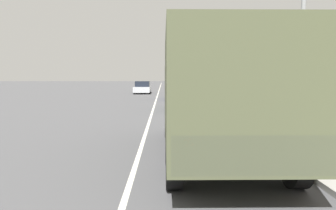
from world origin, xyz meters
The scene contains 9 objects.
ground_plane centered at (0.00, 40.00, 0.00)m, with size 180.00×180.00×0.00m, color #4C4C4F.
lane_centre_stripe centered at (0.00, 40.00, 0.00)m, with size 0.12×120.00×0.00m.
sidewalk_right centered at (4.50, 40.00, 0.06)m, with size 1.80×120.00×0.12m.
grass_strip_right centered at (8.90, 40.00, 0.01)m, with size 7.00×120.00×0.02m.
military_truck centered at (1.99, 13.43, 1.68)m, with size 2.57×7.62×3.01m.
car_nearest_ahead centered at (2.07, 25.42, 0.64)m, with size 1.83×4.47×1.39m.
car_second_ahead centered at (1.85, 34.27, 0.76)m, with size 1.92×3.92×1.71m.
car_third_ahead centered at (-1.85, 44.11, 0.66)m, with size 1.88×4.63×1.44m.
lamp_post centered at (4.53, 14.95, 4.14)m, with size 1.69×0.24×6.71m.
Camera 1 is at (0.67, 5.25, 2.10)m, focal length 35.00 mm.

